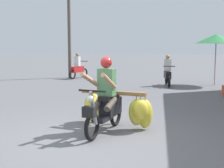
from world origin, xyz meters
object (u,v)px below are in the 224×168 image
at_px(motorbike_main_loaded, 112,105).
at_px(utility_pole, 69,23).
at_px(market_umbrella_near_shop, 216,39).
at_px(motorbike_distant_ahead_right, 168,73).
at_px(motorbike_distant_ahead_left, 78,68).

distance_m(motorbike_main_loaded, utility_pole, 11.31).
height_order(motorbike_main_loaded, utility_pole, utility_pole).
bearing_deg(market_umbrella_near_shop, motorbike_main_loaded, -113.43).
height_order(market_umbrella_near_shop, utility_pole, utility_pole).
bearing_deg(motorbike_distant_ahead_right, motorbike_distant_ahead_left, 152.28).
xyz_separation_m(motorbike_distant_ahead_left, utility_pole, (-0.53, 0.27, 2.48)).
relative_size(motorbike_distant_ahead_right, market_umbrella_near_shop, 0.70).
bearing_deg(motorbike_distant_ahead_right, motorbike_main_loaded, -100.33).
height_order(motorbike_distant_ahead_left, utility_pole, utility_pole).
bearing_deg(motorbike_distant_ahead_left, utility_pole, 153.43).
height_order(motorbike_distant_ahead_right, market_umbrella_near_shop, market_umbrella_near_shop).
relative_size(motorbike_main_loaded, utility_pole, 0.32).
bearing_deg(utility_pole, market_umbrella_near_shop, -16.67).
bearing_deg(motorbike_main_loaded, motorbike_distant_ahead_left, 108.77).
distance_m(motorbike_distant_ahead_left, utility_pole, 2.55).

